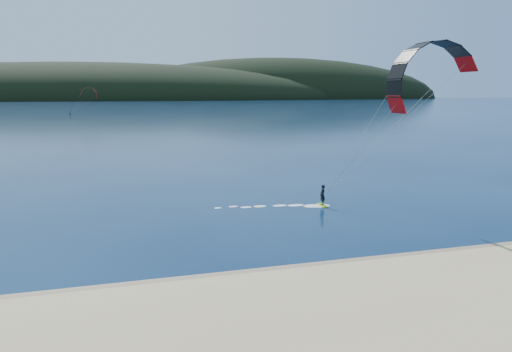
{
  "coord_description": "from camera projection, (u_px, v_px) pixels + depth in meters",
  "views": [
    {
      "loc": [
        -7.11,
        -19.78,
        10.61
      ],
      "look_at": [
        1.2,
        10.0,
        5.0
      ],
      "focal_mm": 32.32,
      "sensor_mm": 36.0,
      "label": 1
    }
  ],
  "objects": [
    {
      "name": "headland",
      "position": [
        131.0,
        99.0,
        728.97
      ],
      "size": [
        1200.0,
        310.0,
        140.0
      ],
      "color": "black",
      "rests_on": "ground"
    },
    {
      "name": "ground",
      "position": [
        287.0,
        313.0,
        22.52
      ],
      "size": [
        1800.0,
        1800.0,
        0.0
      ],
      "primitive_type": "plane",
      "color": "#081C3C",
      "rests_on": "ground"
    },
    {
      "name": "wet_sand",
      "position": [
        261.0,
        277.0,
        26.78
      ],
      "size": [
        220.0,
        2.5,
        0.1
      ],
      "color": "#89704F",
      "rests_on": "ground"
    },
    {
      "name": "kitesurfer_near",
      "position": [
        428.0,
        91.0,
        40.72
      ],
      "size": [
        23.78,
        6.76,
        15.16
      ],
      "color": "#ABD819",
      "rests_on": "ground"
    },
    {
      "name": "kitesurfer_far",
      "position": [
        88.0,
        96.0,
        205.77
      ],
      "size": [
        13.07,
        5.04,
        12.55
      ],
      "color": "#ABD819",
      "rests_on": "ground"
    }
  ]
}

